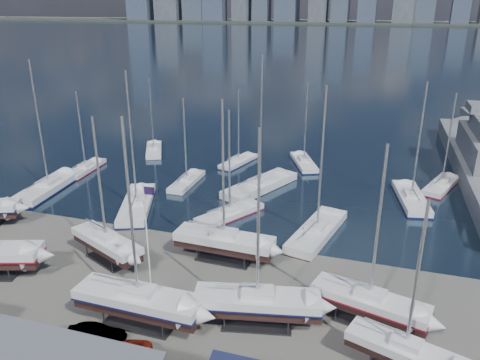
% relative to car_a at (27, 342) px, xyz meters
% --- Properties ---
extents(ground, '(1400.00, 1400.00, 0.00)m').
position_rel_car_a_xyz_m(ground, '(6.07, 10.50, -0.64)').
color(ground, '#605E59').
rests_on(ground, ground).
extents(water, '(1400.00, 600.00, 0.40)m').
position_rel_car_a_xyz_m(water, '(6.07, 320.50, -0.79)').
color(water, '#172A35').
rests_on(water, ground).
extents(far_shore, '(1400.00, 80.00, 2.20)m').
position_rel_car_a_xyz_m(far_shore, '(6.07, 580.50, 0.46)').
color(far_shore, '#2D332D').
rests_on(far_shore, ground).
extents(sailboat_cradle_2, '(9.23, 6.01, 14.77)m').
position_rel_car_a_xyz_m(sailboat_cradle_2, '(-1.37, 13.11, 1.37)').
color(sailboat_cradle_2, '#2D2D33').
rests_on(sailboat_cradle_2, ground).
extents(sailboat_cradle_3, '(10.68, 3.18, 17.08)m').
position_rel_car_a_xyz_m(sailboat_cradle_3, '(6.54, 5.31, 1.48)').
color(sailboat_cradle_3, '#2D2D33').
rests_on(sailboat_cradle_3, ground).
extents(sailboat_cradle_4, '(10.11, 3.16, 16.32)m').
position_rel_car_a_xyz_m(sailboat_cradle_4, '(9.72, 16.78, 1.45)').
color(sailboat_cradle_4, '#2D2D33').
rests_on(sailboat_cradle_4, ground).
extents(sailboat_cradle_5, '(10.50, 4.86, 16.34)m').
position_rel_car_a_xyz_m(sailboat_cradle_5, '(15.57, 8.00, 1.44)').
color(sailboat_cradle_5, '#2D2D33').
rests_on(sailboat_cradle_5, ground).
extents(sailboat_cradle_6, '(9.68, 4.91, 15.14)m').
position_rel_car_a_xyz_m(sailboat_cradle_6, '(24.06, 10.76, 1.38)').
color(sailboat_cradle_6, '#2D2D33').
rests_on(sailboat_cradle_6, ground).
extents(sailboat_cradle_7, '(8.32, 4.66, 13.31)m').
position_rel_car_a_xyz_m(sailboat_cradle_7, '(26.72, 5.84, 1.30)').
color(sailboat_cradle_7, '#2D2D33').
rests_on(sailboat_cradle_7, ground).
extents(sailboat_moored_0, '(4.61, 12.65, 18.51)m').
position_rel_car_a_xyz_m(sailboat_moored_0, '(-19.50, 27.02, -0.33)').
color(sailboat_moored_0, black).
rests_on(sailboat_moored_0, water).
extents(sailboat_moored_1, '(2.95, 8.75, 12.88)m').
position_rel_car_a_xyz_m(sailboat_moored_1, '(-19.35, 35.31, -0.34)').
color(sailboat_moored_1, black).
rests_on(sailboat_moored_1, water).
extents(sailboat_moored_2, '(6.15, 9.09, 13.44)m').
position_rel_car_a_xyz_m(sailboat_moored_2, '(-13.80, 47.12, -0.32)').
color(sailboat_moored_2, black).
rests_on(sailboat_moored_2, water).
extents(sailboat_moored_3, '(7.43, 12.42, 17.95)m').
position_rel_car_a_xyz_m(sailboat_moored_3, '(-4.84, 25.19, -0.33)').
color(sailboat_moored_3, black).
rests_on(sailboat_moored_3, water).
extents(sailboat_moored_4, '(2.49, 8.60, 12.94)m').
position_rel_car_a_xyz_m(sailboat_moored_4, '(-2.29, 34.89, -0.32)').
color(sailboat_moored_4, black).
rests_on(sailboat_moored_4, water).
extents(sailboat_moored_5, '(4.52, 8.73, 12.57)m').
position_rel_car_a_xyz_m(sailboat_moored_5, '(2.04, 45.67, -0.34)').
color(sailboat_moored_5, black).
rests_on(sailboat_moored_5, water).
extents(sailboat_moored_6, '(6.89, 9.25, 13.78)m').
position_rel_car_a_xyz_m(sailboat_moored_6, '(7.06, 26.42, -0.34)').
color(sailboat_moored_6, black).
rests_on(sailboat_moored_6, water).
extents(sailboat_moored_7, '(8.40, 13.04, 19.17)m').
position_rel_car_a_xyz_m(sailboat_moored_7, '(8.21, 36.12, -0.32)').
color(sailboat_moored_7, black).
rests_on(sailboat_moored_7, water).
extents(sailboat_moored_8, '(6.04, 9.50, 13.80)m').
position_rel_car_a_xyz_m(sailboat_moored_8, '(12.15, 48.22, -0.34)').
color(sailboat_moored_8, black).
rests_on(sailboat_moored_8, water).
extents(sailboat_moored_9, '(5.57, 11.99, 17.48)m').
position_rel_car_a_xyz_m(sailboat_moored_9, '(17.85, 24.75, -0.32)').
color(sailboat_moored_9, black).
rests_on(sailboat_moored_9, water).
extents(sailboat_moored_10, '(4.98, 11.27, 16.29)m').
position_rel_car_a_xyz_m(sailboat_moored_10, '(28.07, 37.86, -0.34)').
color(sailboat_moored_10, black).
rests_on(sailboat_moored_10, water).
extents(sailboat_moored_11, '(5.82, 9.66, 13.97)m').
position_rel_car_a_xyz_m(sailboat_moored_11, '(32.24, 44.15, -0.34)').
color(sailboat_moored_11, black).
rests_on(sailboat_moored_11, water).
extents(car_a, '(2.15, 3.98, 1.29)m').
position_rel_car_a_xyz_m(car_a, '(0.00, 0.00, 0.00)').
color(car_a, gray).
rests_on(car_a, ground).
extents(car_b, '(4.77, 2.60, 1.49)m').
position_rel_car_a_xyz_m(car_b, '(4.50, 2.01, 0.10)').
color(car_b, gray).
rests_on(car_b, ground).
extents(flagpole, '(0.99, 0.12, 11.15)m').
position_rel_car_a_xyz_m(flagpole, '(6.30, 7.93, 5.73)').
color(flagpole, white).
rests_on(flagpole, ground).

